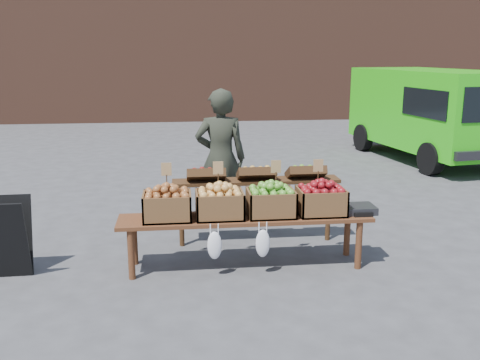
{
  "coord_description": "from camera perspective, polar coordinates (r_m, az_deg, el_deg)",
  "views": [
    {
      "loc": [
        -0.85,
        -4.94,
        2.28
      ],
      "look_at": [
        -0.17,
        0.98,
        0.85
      ],
      "focal_mm": 40.0,
      "sensor_mm": 36.0,
      "label": 1
    }
  ],
  "objects": [
    {
      "name": "crate_russet_pears",
      "position": [
        5.65,
        -2.19,
        -2.63
      ],
      "size": [
        0.5,
        0.4,
        0.28
      ],
      "primitive_type": null,
      "color": "gold",
      "rests_on": "display_bench"
    },
    {
      "name": "delivery_van",
      "position": [
        12.21,
        19.63,
        6.5
      ],
      "size": [
        2.57,
        4.52,
        1.92
      ],
      "primitive_type": null,
      "rotation": [
        0.0,
        0.0,
        0.15
      ],
      "color": "#28C912",
      "rests_on": "ground"
    },
    {
      "name": "ground",
      "position": [
        5.5,
        2.95,
        -10.99
      ],
      "size": [
        80.0,
        80.0,
        0.0
      ],
      "primitive_type": "plane",
      "color": "#444446"
    },
    {
      "name": "back_table",
      "position": [
        6.45,
        1.73,
        -2.35
      ],
      "size": [
        2.1,
        0.44,
        1.04
      ],
      "primitive_type": null,
      "color": "#3A2312",
      "rests_on": "ground"
    },
    {
      "name": "crate_green_apples",
      "position": [
        5.84,
        8.65,
        -2.26
      ],
      "size": [
        0.5,
        0.4,
        0.28
      ],
      "primitive_type": null,
      "color": "maroon",
      "rests_on": "display_bench"
    },
    {
      "name": "chalkboard_sign",
      "position": [
        6.03,
        -24.1,
        -5.65
      ],
      "size": [
        0.57,
        0.32,
        0.85
      ],
      "primitive_type": null,
      "rotation": [
        0.0,
        0.0,
        0.02
      ],
      "color": "black",
      "rests_on": "ground"
    },
    {
      "name": "crate_red_apples",
      "position": [
        5.72,
        3.32,
        -2.45
      ],
      "size": [
        0.5,
        0.4,
        0.28
      ],
      "primitive_type": null,
      "color": "#3B8A1E",
      "rests_on": "display_bench"
    },
    {
      "name": "crate_golden_apples",
      "position": [
        5.64,
        -7.77,
        -2.79
      ],
      "size": [
        0.5,
        0.4,
        0.28
      ],
      "primitive_type": null,
      "color": "#AD622E",
      "rests_on": "display_bench"
    },
    {
      "name": "vendor",
      "position": [
        7.03,
        -2.08,
        2.3
      ],
      "size": [
        0.7,
        0.49,
        1.83
      ],
      "primitive_type": "imported",
      "rotation": [
        0.0,
        0.0,
        3.07
      ],
      "color": "#272A20",
      "rests_on": "ground"
    },
    {
      "name": "display_bench",
      "position": [
        5.81,
        0.57,
        -6.57
      ],
      "size": [
        2.7,
        0.56,
        0.57
      ],
      "primitive_type": null,
      "color": "#502B17",
      "rests_on": "ground"
    },
    {
      "name": "weighing_scale",
      "position": [
        5.99,
        12.55,
        -3.02
      ],
      "size": [
        0.34,
        0.3,
        0.08
      ],
      "primitive_type": "cube",
      "color": "black",
      "rests_on": "display_bench"
    }
  ]
}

